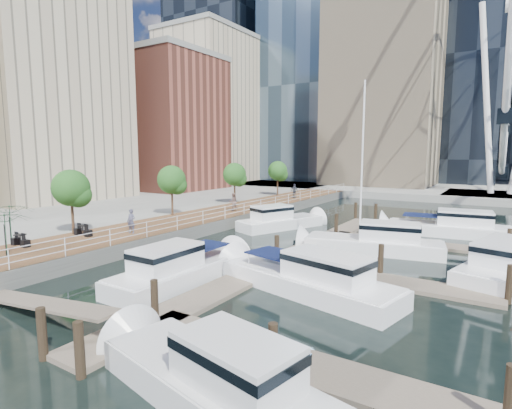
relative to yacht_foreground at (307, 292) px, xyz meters
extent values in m
plane|color=black|center=(-6.65, -4.50, 0.00)|extent=(520.00, 520.00, 0.00)
cube|color=brown|center=(-15.65, 10.50, 0.50)|extent=(6.00, 60.00, 1.00)
cube|color=#595954|center=(-12.65, 10.50, 0.50)|extent=(0.25, 60.00, 1.00)
cube|color=gray|center=(-42.65, 10.50, 0.50)|extent=(48.00, 90.00, 1.00)
cube|color=gray|center=(-6.65, 97.50, 0.50)|extent=(200.00, 114.00, 1.00)
cube|color=gray|center=(7.35, 47.50, 0.50)|extent=(14.00, 12.00, 1.00)
cube|color=#6D6051|center=(-3.65, 5.50, 0.10)|extent=(2.00, 32.00, 0.20)
cube|color=#6D6051|center=(2.35, -6.50, 0.10)|extent=(12.00, 2.00, 0.20)
cube|color=#6D6051|center=(2.35, 3.50, 0.10)|extent=(12.00, 2.00, 0.20)
cube|color=#6D6051|center=(2.35, 13.50, 0.10)|extent=(12.00, 2.00, 0.20)
cube|color=#BCAD8E|center=(-40.65, 11.50, 14.00)|extent=(14.00, 16.00, 26.00)
cube|color=brown|center=(-36.65, 29.50, 11.00)|extent=(12.00, 14.00, 20.00)
cube|color=#BCAD8E|center=(-42.65, 45.50, 15.00)|extent=(14.00, 16.00, 28.00)
cylinder|color=white|center=(4.85, 47.50, 14.00)|extent=(0.80, 0.80, 26.00)
cylinder|color=#3F2B1C|center=(-18.05, -0.50, 2.20)|extent=(0.20, 0.20, 2.40)
sphere|color=#265B1E|center=(-18.05, -0.50, 4.30)|extent=(2.60, 2.60, 2.60)
cylinder|color=#3F2B1C|center=(-18.05, 9.50, 2.20)|extent=(0.20, 0.20, 2.40)
sphere|color=#265B1E|center=(-18.05, 9.50, 4.30)|extent=(2.60, 2.60, 2.60)
cylinder|color=#3F2B1C|center=(-18.05, 19.50, 2.20)|extent=(0.20, 0.20, 2.40)
sphere|color=#265B1E|center=(-18.05, 19.50, 4.30)|extent=(2.60, 2.60, 2.60)
cylinder|color=#3F2B1C|center=(-18.05, 29.50, 2.20)|extent=(0.20, 0.20, 2.40)
sphere|color=#265B1E|center=(-18.05, 29.50, 4.30)|extent=(2.60, 2.60, 2.60)
imported|color=#47475F|center=(-14.73, 1.87, 1.88)|extent=(0.71, 0.55, 1.75)
imported|color=#806258|center=(-14.87, 14.71, 1.90)|extent=(1.06, 1.11, 1.80)
imported|color=#383B46|center=(-14.81, 28.13, 1.89)|extent=(1.12, 0.65, 1.79)
imported|color=#0E3418|center=(-15.77, -6.17, 2.24)|extent=(3.44, 3.47, 2.47)
imported|color=#0E361C|center=(-18.15, -4.71, 2.31)|extent=(3.76, 3.79, 2.62)
camera|label=1|loc=(7.88, -17.27, 6.83)|focal=28.00mm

